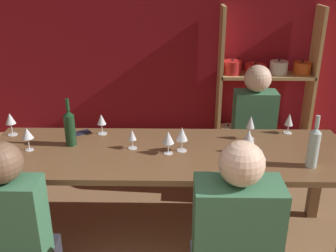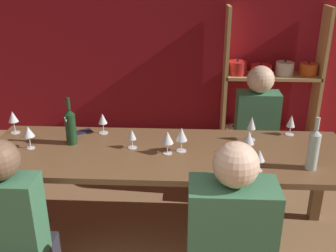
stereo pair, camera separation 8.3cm
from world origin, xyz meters
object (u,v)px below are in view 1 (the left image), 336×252
object	(u,v)px
wine_glass_empty_c	(168,138)
person_far_a	(251,147)
shelf_unit	(263,90)
dining_table	(168,162)
wine_bottle_dark	(70,127)
wine_glass_red_a	(249,137)
wine_glass_white_e	(101,120)
wine_glass_white_a	(251,123)
wine_glass_white_b	(132,136)
cell_phone	(80,133)
wine_glass_white_d	(182,135)
wine_glass_red_b	(289,120)
wine_glass_white_c	(27,134)
wine_bottle_green	(314,146)
wine_glass_empty_b	(260,154)
wine_glass_empty_a	(10,119)

from	to	relation	value
wine_glass_empty_c	person_far_a	size ratio (longest dim) A/B	0.14
shelf_unit	dining_table	distance (m)	2.13
dining_table	wine_bottle_dark	size ratio (longest dim) A/B	7.27
dining_table	wine_bottle_dark	distance (m)	0.74
wine_glass_red_a	wine_glass_white_e	world-z (taller)	wine_glass_red_a
wine_glass_white_a	wine_glass_white_b	world-z (taller)	wine_glass_white_a
wine_glass_white_e	person_far_a	bearing A→B (deg)	17.59
wine_glass_empty_c	cell_phone	size ratio (longest dim) A/B	1.01
wine_glass_red_a	wine_glass_white_d	xyz separation A→B (m)	(-0.46, 0.01, 0.01)
wine_glass_red_b	wine_glass_white_d	bearing A→B (deg)	-158.58
wine_glass_red_a	wine_glass_white_c	distance (m)	1.53
wine_glass_white_b	shelf_unit	bearing A→B (deg)	54.09
wine_glass_empty_c	wine_glass_white_c	bearing A→B (deg)	177.93
cell_phone	wine_glass_white_d	bearing A→B (deg)	-20.20
wine_bottle_green	cell_phone	world-z (taller)	wine_bottle_green
wine_bottle_green	wine_bottle_dark	bearing A→B (deg)	169.72
wine_bottle_dark	wine_glass_white_d	size ratio (longest dim) A/B	1.99
shelf_unit	cell_phone	xyz separation A→B (m)	(-1.74, -1.55, 0.13)
wine_glass_white_c	wine_glass_white_a	bearing A→B (deg)	7.92
wine_glass_empty_b	dining_table	bearing A→B (deg)	157.26
person_far_a	wine_glass_empty_c	bearing A→B (deg)	44.65
wine_glass_white_a	wine_glass_red_b	size ratio (longest dim) A/B	1.15
wine_glass_empty_b	wine_glass_white_c	bearing A→B (deg)	170.96
dining_table	wine_glass_red_a	distance (m)	0.59
wine_bottle_dark	wine_glass_red_b	world-z (taller)	wine_bottle_dark
dining_table	wine_glass_white_b	distance (m)	0.32
dining_table	wine_glass_red_a	world-z (taller)	wine_glass_red_a
wine_bottle_green	wine_glass_white_e	xyz separation A→B (m)	(-1.44, 0.50, -0.03)
wine_glass_empty_a	wine_glass_white_b	size ratio (longest dim) A/B	1.26
dining_table	wine_glass_white_a	bearing A→B (deg)	20.06
wine_glass_red_a	wine_glass_red_b	size ratio (longest dim) A/B	1.04
shelf_unit	dining_table	xyz separation A→B (m)	(-1.05, -1.85, 0.03)
wine_glass_red_a	wine_glass_empty_c	world-z (taller)	wine_glass_red_a
cell_phone	person_far_a	bearing A→B (deg)	15.51
person_far_a	shelf_unit	bearing A→B (deg)	-105.50
shelf_unit	wine_glass_red_a	size ratio (longest dim) A/B	9.33
wine_glass_empty_a	wine_bottle_dark	bearing A→B (deg)	-19.00
wine_glass_empty_a	cell_phone	world-z (taller)	wine_glass_empty_a
wine_glass_empty_b	wine_glass_empty_c	xyz separation A→B (m)	(-0.59, 0.21, 0.01)
wine_glass_white_c	wine_glass_red_b	bearing A→B (deg)	9.88
wine_glass_white_b	wine_glass_empty_c	distance (m)	0.27
wine_glass_red_b	wine_glass_empty_c	bearing A→B (deg)	-158.32
wine_bottle_green	wine_glass_white_c	size ratio (longest dim) A/B	2.10
wine_glass_white_a	wine_bottle_dark	bearing A→B (deg)	-174.41
wine_glass_white_e	wine_glass_red_b	distance (m)	1.43
wine_bottle_green	wine_glass_red_b	xyz separation A→B (m)	(-0.01, 0.53, -0.04)
wine_glass_white_d	wine_glass_white_b	bearing A→B (deg)	174.32
wine_glass_white_a	wine_glass_white_d	bearing A→B (deg)	-157.31
wine_glass_red_a	wine_glass_white_e	xyz separation A→B (m)	(-1.07, 0.30, -0.00)
wine_glass_white_b	wine_glass_empty_c	size ratio (longest dim) A/B	0.85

